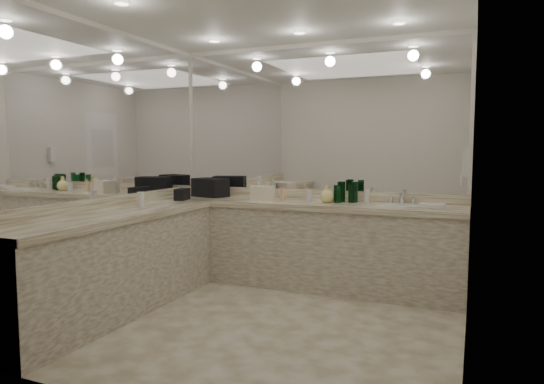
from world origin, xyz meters
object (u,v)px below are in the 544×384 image
at_px(wall_phone, 466,162).
at_px(soap_bottle_a, 259,188).
at_px(sink, 399,206).
at_px(soap_bottle_c, 327,193).
at_px(cream_cosmetic_case, 263,193).
at_px(soap_bottle_b, 266,192).
at_px(hand_towel, 432,206).
at_px(black_toiletry_bag, 210,187).

relative_size(wall_phone, soap_bottle_a, 1.04).
height_order(sink, soap_bottle_c, soap_bottle_c).
bearing_deg(wall_phone, soap_bottle_c, 159.60).
xyz_separation_m(sink, cream_cosmetic_case, (-1.45, -0.03, 0.08)).
bearing_deg(soap_bottle_b, sink, 1.34).
distance_m(sink, wall_phone, 0.91).
bearing_deg(sink, wall_phone, -39.57).
distance_m(wall_phone, cream_cosmetic_case, 2.14).
height_order(sink, hand_towel, hand_towel).
xyz_separation_m(wall_phone, cream_cosmetic_case, (-2.05, 0.47, -0.37)).
bearing_deg(black_toiletry_bag, cream_cosmetic_case, -6.48).
xyz_separation_m(black_toiletry_bag, cream_cosmetic_case, (0.70, -0.08, -0.04)).
relative_size(soap_bottle_a, soap_bottle_b, 1.37).
bearing_deg(sink, black_toiletry_bag, 178.59).
height_order(wall_phone, soap_bottle_b, wall_phone).
distance_m(black_toiletry_bag, cream_cosmetic_case, 0.70).
relative_size(cream_cosmetic_case, soap_bottle_a, 1.14).
xyz_separation_m(soap_bottle_b, soap_bottle_c, (0.68, 0.03, 0.01)).
height_order(black_toiletry_bag, soap_bottle_a, soap_bottle_a).
bearing_deg(soap_bottle_c, soap_bottle_b, -177.64).
relative_size(black_toiletry_bag, soap_bottle_c, 2.07).
relative_size(black_toiletry_bag, hand_towel, 1.75).
height_order(wall_phone, cream_cosmetic_case, wall_phone).
relative_size(soap_bottle_a, soap_bottle_c, 1.22).
distance_m(black_toiletry_bag, soap_bottle_b, 0.74).
relative_size(sink, hand_towel, 1.97).
bearing_deg(soap_bottle_b, soap_bottle_c, 2.36).
height_order(sink, soap_bottle_b, soap_bottle_b).
height_order(soap_bottle_a, soap_bottle_b, soap_bottle_a).
height_order(black_toiletry_bag, cream_cosmetic_case, black_toiletry_bag).
xyz_separation_m(sink, soap_bottle_a, (-1.54, 0.09, 0.12)).
xyz_separation_m(black_toiletry_bag, soap_bottle_c, (1.42, -0.06, -0.02)).
bearing_deg(wall_phone, soap_bottle_a, 164.73).
xyz_separation_m(sink, wall_phone, (0.61, -0.50, 0.46)).
relative_size(sink, black_toiletry_bag, 1.13).
bearing_deg(soap_bottle_a, hand_towel, -4.03).
height_order(hand_towel, soap_bottle_b, soap_bottle_b).
bearing_deg(cream_cosmetic_case, sink, -20.70).
xyz_separation_m(black_toiletry_bag, hand_towel, (2.46, -0.10, -0.09)).
relative_size(wall_phone, soap_bottle_c, 1.27).
distance_m(cream_cosmetic_case, soap_bottle_b, 0.04).
height_order(sink, cream_cosmetic_case, cream_cosmetic_case).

